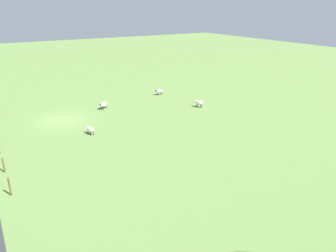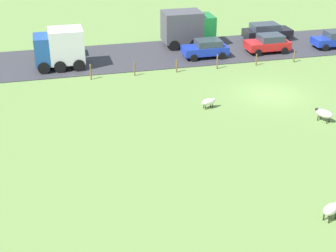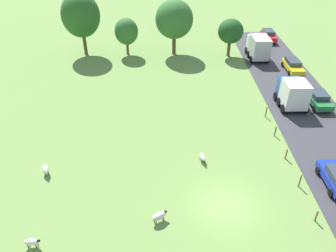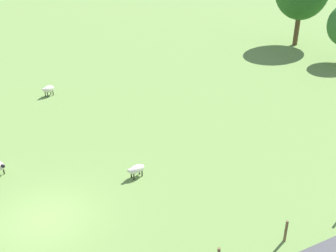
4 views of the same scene
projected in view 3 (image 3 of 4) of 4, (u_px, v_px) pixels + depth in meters
The scene contains 19 objects.
ground_plane at pixel (225, 205), 24.74m from camera, with size 160.00×160.00×0.00m, color #6B8E47.
sheep_0 at pixel (159, 216), 23.21m from camera, with size 1.27×1.07×0.82m.
sheep_1 at pixel (202, 157), 28.72m from camera, with size 0.63×1.12×0.72m.
sheep_2 at pixel (46, 169), 27.29m from camera, with size 0.88×1.11×0.82m.
sheep_3 at pixel (32, 242), 21.50m from camera, with size 1.10×0.47×0.74m.
tree_0 at pixel (81, 15), 46.29m from camera, with size 5.50×5.50×8.97m.
tree_1 at pixel (231, 31), 46.91m from camera, with size 3.66×3.66×5.49m.
tree_2 at pixel (174, 19), 46.74m from camera, with size 5.46×5.46×7.98m.
tree_3 at pixel (126, 32), 47.41m from camera, with size 3.42×3.42×5.49m.
fence_post_1 at pixel (316, 216), 23.28m from camera, with size 0.12×0.12×1.01m, color brown.
fence_post_2 at pixel (300, 181), 26.08m from camera, with size 0.12×0.12×1.23m, color brown.
fence_post_3 at pixel (286, 154), 28.98m from camera, with size 0.12×0.12×1.08m, color brown.
fence_post_4 at pixel (275, 131), 31.84m from camera, with size 0.12×0.12×1.10m, color brown.
fence_post_5 at pixel (266, 112), 34.66m from camera, with size 0.12×0.12×1.24m, color brown.
truck_0 at pixel (293, 93), 35.75m from camera, with size 2.77×3.96×3.23m.
truck_2 at pixel (258, 47), 47.07m from camera, with size 2.67×4.87×3.35m.
car_0 at pixel (319, 99), 36.48m from camera, with size 2.08×3.94×1.54m.
car_1 at pixel (268, 35), 53.80m from camera, with size 2.00×4.27×1.66m.
car_2 at pixel (293, 65), 44.11m from camera, with size 2.01×4.53×1.49m.
Camera 3 is at (-4.56, -16.88, 19.04)m, focal length 34.69 mm.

